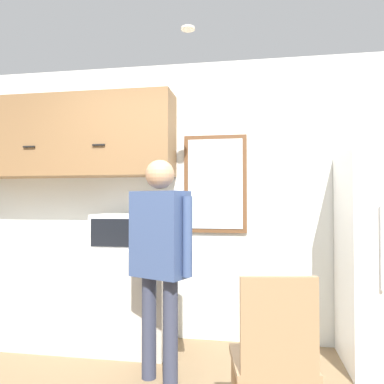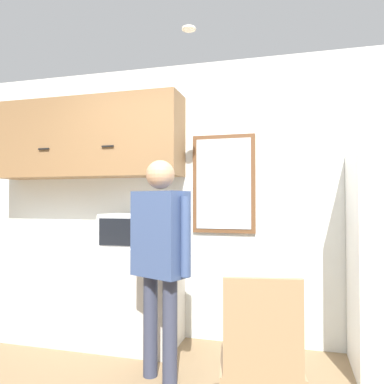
{
  "view_description": "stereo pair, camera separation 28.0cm",
  "coord_description": "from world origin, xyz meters",
  "views": [
    {
      "loc": [
        0.56,
        -1.74,
        1.34
      ],
      "look_at": [
        0.09,
        1.03,
        1.41
      ],
      "focal_mm": 35.0,
      "sensor_mm": 36.0,
      "label": 1
    },
    {
      "loc": [
        0.83,
        -1.68,
        1.34
      ],
      "look_at": [
        0.09,
        1.03,
        1.41
      ],
      "focal_mm": 35.0,
      "sensor_mm": 36.0,
      "label": 2
    }
  ],
  "objects": [
    {
      "name": "microwave",
      "position": [
        -0.64,
        1.54,
        1.06
      ],
      "size": [
        0.52,
        0.37,
        0.31
      ],
      "color": "white",
      "rests_on": "counter"
    },
    {
      "name": "upper_cabinets",
      "position": [
        -1.2,
        1.68,
        1.97
      ],
      "size": [
        1.99,
        0.4,
        0.79
      ],
      "color": "olive"
    },
    {
      "name": "back_wall",
      "position": [
        0.0,
        1.9,
        1.35
      ],
      "size": [
        6.0,
        0.06,
        2.7
      ],
      "color": "silver",
      "rests_on": "ground_plane"
    },
    {
      "name": "counter",
      "position": [
        -1.2,
        1.58,
        0.45
      ],
      "size": [
        1.99,
        0.59,
        0.91
      ],
      "color": "#BCB7AD",
      "rests_on": "ground_plane"
    },
    {
      "name": "chair",
      "position": [
        0.66,
        0.34,
        0.52
      ],
      "size": [
        0.5,
        0.5,
        0.95
      ],
      "rotation": [
        0.0,
        0.0,
        3.31
      ],
      "color": "#997551",
      "rests_on": "ground_plane"
    },
    {
      "name": "person",
      "position": [
        -0.15,
        0.99,
        1.0
      ],
      "size": [
        0.53,
        0.37,
        1.65
      ],
      "rotation": [
        0.0,
        0.0,
        -0.41
      ],
      "color": "#33384C",
      "rests_on": "ground_plane"
    },
    {
      "name": "ceiling_light",
      "position": [
        0.05,
        1.09,
        2.68
      ],
      "size": [
        0.11,
        0.11,
        0.01
      ],
      "color": "white"
    },
    {
      "name": "window",
      "position": [
        0.18,
        1.86,
        1.5
      ],
      "size": [
        0.61,
        0.05,
        0.94
      ],
      "color": "brown"
    }
  ]
}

